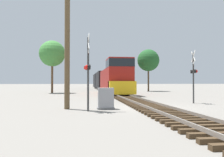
# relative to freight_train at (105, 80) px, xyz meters

# --- Properties ---
(ground_plane) EXTENTS (400.00, 400.00, 0.00)m
(ground_plane) POSITION_rel_freight_train_xyz_m (0.00, -32.60, -2.09)
(ground_plane) COLOR slate
(rail_track_bed) EXTENTS (2.60, 160.00, 0.31)m
(rail_track_bed) POSITION_rel_freight_train_xyz_m (0.00, -32.60, -1.96)
(rail_track_bed) COLOR #42301E
(rail_track_bed) RESTS_ON ground
(freight_train) EXTENTS (3.13, 46.55, 4.71)m
(freight_train) POSITION_rel_freight_train_xyz_m (0.00, 0.00, 0.00)
(freight_train) COLOR maroon
(freight_train) RESTS_ON ground
(crossing_signal_near) EXTENTS (0.39, 1.01, 4.55)m
(crossing_signal_near) POSITION_rel_freight_train_xyz_m (-4.22, -34.03, 0.44)
(crossing_signal_near) COLOR #333333
(crossing_signal_near) RESTS_ON ground
(crossing_signal_far) EXTENTS (0.46, 1.02, 4.30)m
(crossing_signal_far) POSITION_rel_freight_train_xyz_m (4.46, -30.24, 0.36)
(crossing_signal_far) COLOR #333333
(crossing_signal_far) RESTS_ON ground
(relay_cabinet) EXTENTS (1.09, 0.70, 1.36)m
(relay_cabinet) POSITION_rel_freight_train_xyz_m (-3.05, -33.10, -1.43)
(relay_cabinet) COLOR slate
(relay_cabinet) RESTS_ON ground
(utility_pole) EXTENTS (1.80, 0.34, 9.97)m
(utility_pole) POSITION_rel_freight_train_xyz_m (-5.52, -32.78, 2.98)
(utility_pole) COLOR brown
(utility_pole) RESTS_ON ground
(tree_far_right) EXTENTS (4.12, 4.12, 8.36)m
(tree_far_right) POSITION_rel_freight_train_xyz_m (-9.47, -11.38, 4.18)
(tree_far_right) COLOR brown
(tree_far_right) RESTS_ON ground
(tree_mid_background) EXTENTS (4.20, 4.20, 8.03)m
(tree_mid_background) POSITION_rel_freight_train_xyz_m (7.83, -6.48, 3.82)
(tree_mid_background) COLOR #473521
(tree_mid_background) RESTS_ON ground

